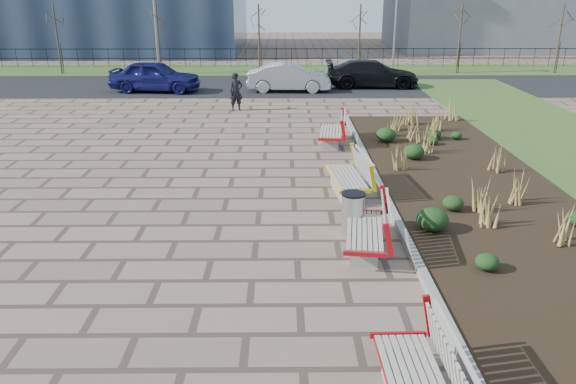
{
  "coord_description": "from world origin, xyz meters",
  "views": [
    {
      "loc": [
        1.39,
        -8.07,
        4.94
      ],
      "look_at": [
        1.5,
        3.0,
        0.9
      ],
      "focal_mm": 35.0,
      "sensor_mm": 36.0,
      "label": 1
    }
  ],
  "objects_px": {
    "bench_c": "(347,175)",
    "bench_d": "(331,130)",
    "pedestrian": "(236,92)",
    "bench_b": "(365,227)",
    "car_black": "(372,74)",
    "bench_a": "(416,379)",
    "car_silver": "(289,78)",
    "car_blue": "(155,76)",
    "lamp_east": "(395,22)",
    "lamp_west": "(155,22)",
    "litter_bin": "(353,214)"
  },
  "relations": [
    {
      "from": "bench_c",
      "to": "bench_d",
      "type": "height_order",
      "value": "same"
    },
    {
      "from": "bench_d",
      "to": "pedestrian",
      "type": "distance_m",
      "value": 6.56
    },
    {
      "from": "bench_b",
      "to": "car_black",
      "type": "height_order",
      "value": "car_black"
    },
    {
      "from": "bench_c",
      "to": "bench_a",
      "type": "bearing_deg",
      "value": -95.76
    },
    {
      "from": "bench_d",
      "to": "pedestrian",
      "type": "bearing_deg",
      "value": 129.29
    },
    {
      "from": "bench_a",
      "to": "pedestrian",
      "type": "bearing_deg",
      "value": 100.02
    },
    {
      "from": "pedestrian",
      "to": "car_black",
      "type": "xyz_separation_m",
      "value": [
        6.64,
        5.87,
        -0.08
      ]
    },
    {
      "from": "car_silver",
      "to": "bench_a",
      "type": "bearing_deg",
      "value": -174.95
    },
    {
      "from": "bench_a",
      "to": "bench_b",
      "type": "relative_size",
      "value": 1.0
    },
    {
      "from": "car_blue",
      "to": "car_black",
      "type": "height_order",
      "value": "car_blue"
    },
    {
      "from": "car_silver",
      "to": "car_black",
      "type": "distance_m",
      "value": 4.52
    },
    {
      "from": "lamp_east",
      "to": "bench_c",
      "type": "bearing_deg",
      "value": -103.61
    },
    {
      "from": "car_blue",
      "to": "lamp_west",
      "type": "height_order",
      "value": "lamp_west"
    },
    {
      "from": "lamp_west",
      "to": "lamp_east",
      "type": "bearing_deg",
      "value": 0.0
    },
    {
      "from": "pedestrian",
      "to": "lamp_east",
      "type": "relative_size",
      "value": 0.27
    },
    {
      "from": "lamp_west",
      "to": "car_blue",
      "type": "bearing_deg",
      "value": -79.86
    },
    {
      "from": "bench_c",
      "to": "car_blue",
      "type": "height_order",
      "value": "car_blue"
    },
    {
      "from": "bench_a",
      "to": "car_black",
      "type": "height_order",
      "value": "car_black"
    },
    {
      "from": "bench_b",
      "to": "lamp_east",
      "type": "bearing_deg",
      "value": 85.77
    },
    {
      "from": "bench_b",
      "to": "bench_c",
      "type": "distance_m",
      "value": 3.3
    },
    {
      "from": "lamp_west",
      "to": "bench_b",
      "type": "bearing_deg",
      "value": -69.41
    },
    {
      "from": "car_black",
      "to": "lamp_east",
      "type": "xyz_separation_m",
      "value": [
        1.94,
        4.49,
        2.32
      ]
    },
    {
      "from": "litter_bin",
      "to": "lamp_east",
      "type": "xyz_separation_m",
      "value": [
        5.14,
        23.16,
        2.58
      ]
    },
    {
      "from": "bench_a",
      "to": "lamp_west",
      "type": "bearing_deg",
      "value": 106.41
    },
    {
      "from": "litter_bin",
      "to": "pedestrian",
      "type": "relative_size",
      "value": 0.57
    },
    {
      "from": "bench_c",
      "to": "pedestrian",
      "type": "height_order",
      "value": "pedestrian"
    },
    {
      "from": "bench_d",
      "to": "lamp_west",
      "type": "xyz_separation_m",
      "value": [
        -9.0,
        15.85,
        2.54
      ]
    },
    {
      "from": "pedestrian",
      "to": "car_silver",
      "type": "distance_m",
      "value": 5.16
    },
    {
      "from": "litter_bin",
      "to": "car_silver",
      "type": "bearing_deg",
      "value": 93.75
    },
    {
      "from": "car_black",
      "to": "lamp_east",
      "type": "distance_m",
      "value": 5.41
    },
    {
      "from": "car_black",
      "to": "lamp_west",
      "type": "relative_size",
      "value": 0.8
    },
    {
      "from": "bench_c",
      "to": "litter_bin",
      "type": "distance_m",
      "value": 2.51
    },
    {
      "from": "bench_b",
      "to": "litter_bin",
      "type": "xyz_separation_m",
      "value": [
        -0.14,
        0.8,
        -0.04
      ]
    },
    {
      "from": "bench_a",
      "to": "car_blue",
      "type": "xyz_separation_m",
      "value": [
        -7.98,
        22.77,
        0.28
      ]
    },
    {
      "from": "bench_c",
      "to": "bench_d",
      "type": "bearing_deg",
      "value": 84.24
    },
    {
      "from": "car_silver",
      "to": "car_blue",
      "type": "bearing_deg",
      "value": 91.74
    },
    {
      "from": "car_blue",
      "to": "litter_bin",
      "type": "bearing_deg",
      "value": -149.05
    },
    {
      "from": "car_blue",
      "to": "bench_b",
      "type": "bearing_deg",
      "value": -149.63
    },
    {
      "from": "car_black",
      "to": "bench_c",
      "type": "bearing_deg",
      "value": 170.52
    },
    {
      "from": "bench_a",
      "to": "litter_bin",
      "type": "relative_size",
      "value": 2.31
    },
    {
      "from": "bench_b",
      "to": "litter_bin",
      "type": "distance_m",
      "value": 0.81
    },
    {
      "from": "litter_bin",
      "to": "lamp_west",
      "type": "bearing_deg",
      "value": 110.94
    },
    {
      "from": "car_silver",
      "to": "lamp_west",
      "type": "xyz_separation_m",
      "value": [
        -7.72,
        5.73,
        2.33
      ]
    },
    {
      "from": "bench_c",
      "to": "bench_d",
      "type": "relative_size",
      "value": 1.0
    },
    {
      "from": "bench_d",
      "to": "car_blue",
      "type": "xyz_separation_m",
      "value": [
        -7.98,
        10.13,
        0.28
      ]
    },
    {
      "from": "lamp_west",
      "to": "litter_bin",
      "type": "bearing_deg",
      "value": -69.06
    },
    {
      "from": "litter_bin",
      "to": "car_silver",
      "type": "height_order",
      "value": "car_silver"
    },
    {
      "from": "bench_d",
      "to": "car_black",
      "type": "xyz_separation_m",
      "value": [
        3.06,
        11.36,
        0.22
      ]
    },
    {
      "from": "bench_b",
      "to": "litter_bin",
      "type": "bearing_deg",
      "value": 107.34
    },
    {
      "from": "bench_c",
      "to": "lamp_west",
      "type": "distance_m",
      "value": 22.67
    }
  ]
}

